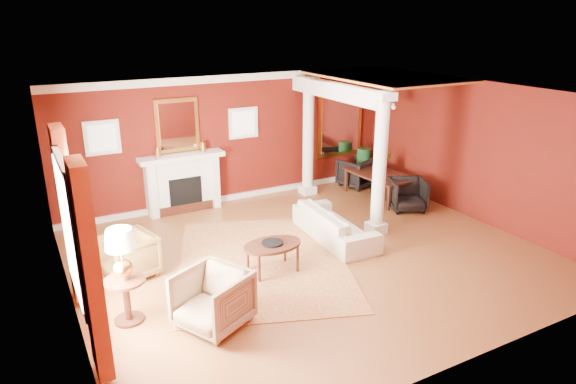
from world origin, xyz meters
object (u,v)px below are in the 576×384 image
sofa (335,219)px  armchair_stripe (212,297)px  dining_table (381,178)px  armchair_leopard (128,254)px  coffee_table (272,246)px  side_table (122,261)px

sofa → armchair_stripe: armchair_stripe is taller
armchair_stripe → dining_table: bearing=93.5°
sofa → dining_table: dining_table is taller
sofa → dining_table: size_ratio=1.22×
armchair_leopard → coffee_table: 2.38m
armchair_stripe → side_table: (-1.02, 0.69, 0.50)m
coffee_table → dining_table: (3.96, 2.13, 0.01)m
armchair_leopard → side_table: (-0.32, -1.34, 0.54)m
coffee_table → side_table: side_table is taller
sofa → coffee_table: (-1.67, -0.63, 0.06)m
armchair_leopard → side_table: side_table is taller
armchair_leopard → armchair_stripe: 2.14m
sofa → armchair_leopard: size_ratio=2.58×
side_table → dining_table: (6.44, 2.47, -0.47)m
armchair_stripe → coffee_table: armchair_stripe is taller
sofa → coffee_table: size_ratio=2.04×
side_table → dining_table: side_table is taller
armchair_stripe → coffee_table: (1.45, 1.03, 0.02)m
side_table → armchair_stripe: bearing=-33.8°
armchair_stripe → side_table: size_ratio=0.64×
sofa → side_table: bearing=106.5°
dining_table → coffee_table: bearing=115.2°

